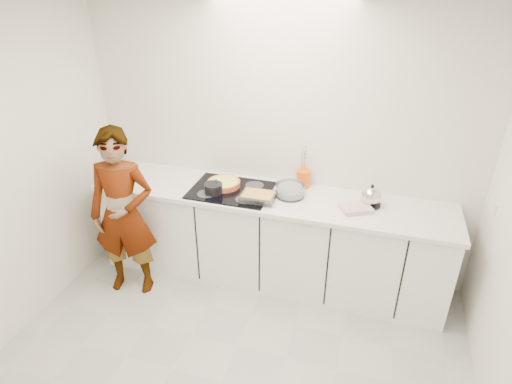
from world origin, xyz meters
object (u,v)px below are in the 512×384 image
(hob, at_px, (231,190))
(mixing_bowl, at_px, (290,191))
(utensil_crock, at_px, (303,178))
(tart_dish, at_px, (224,183))
(kettle, at_px, (371,197))
(cook, at_px, (123,214))
(saucepan, at_px, (213,188))
(baking_dish, at_px, (258,196))

(hob, relative_size, mixing_bowl, 2.46)
(hob, distance_m, utensil_crock, 0.67)
(tart_dish, relative_size, kettle, 1.90)
(tart_dish, bearing_deg, cook, -144.87)
(saucepan, height_order, cook, cook)
(saucepan, distance_m, mixing_bowl, 0.68)
(baking_dish, bearing_deg, cook, -161.70)
(saucepan, xyz_separation_m, baking_dish, (0.41, -0.00, -0.01))
(mixing_bowl, xyz_separation_m, cook, (-1.37, -0.53, -0.17))
(saucepan, relative_size, kettle, 0.95)
(saucepan, xyz_separation_m, kettle, (1.35, 0.20, 0.03))
(mixing_bowl, bearing_deg, kettle, 2.84)
(saucepan, bearing_deg, baking_dish, -0.00)
(hob, xyz_separation_m, utensil_crock, (0.61, 0.27, 0.07))
(baking_dish, height_order, kettle, kettle)
(hob, distance_m, tart_dish, 0.11)
(mixing_bowl, height_order, utensil_crock, utensil_crock)
(tart_dish, height_order, mixing_bowl, mixing_bowl)
(utensil_crock, height_order, cook, cook)
(tart_dish, distance_m, baking_dish, 0.41)
(cook, bearing_deg, saucepan, 15.00)
(kettle, bearing_deg, cook, -164.55)
(hob, distance_m, cook, 0.97)
(tart_dish, xyz_separation_m, saucepan, (-0.04, -0.16, 0.02))
(saucepan, relative_size, baking_dish, 0.65)
(hob, relative_size, cook, 0.46)
(hob, xyz_separation_m, kettle, (1.22, 0.09, 0.08))
(tart_dish, height_order, baking_dish, baking_dish)
(hob, height_order, saucepan, saucepan)
(tart_dish, relative_size, cook, 0.24)
(hob, relative_size, saucepan, 3.76)
(mixing_bowl, bearing_deg, baking_dish, -146.51)
(hob, bearing_deg, kettle, 4.20)
(saucepan, distance_m, kettle, 1.36)
(baking_dish, relative_size, mixing_bowl, 1.01)
(mixing_bowl, bearing_deg, saucepan, -166.12)
(baking_dish, bearing_deg, kettle, 11.92)
(baking_dish, distance_m, utensil_crock, 0.50)
(saucepan, height_order, kettle, kettle)
(kettle, bearing_deg, hob, -175.80)
(hob, relative_size, baking_dish, 2.44)
(baking_dish, bearing_deg, mixing_bowl, 33.49)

